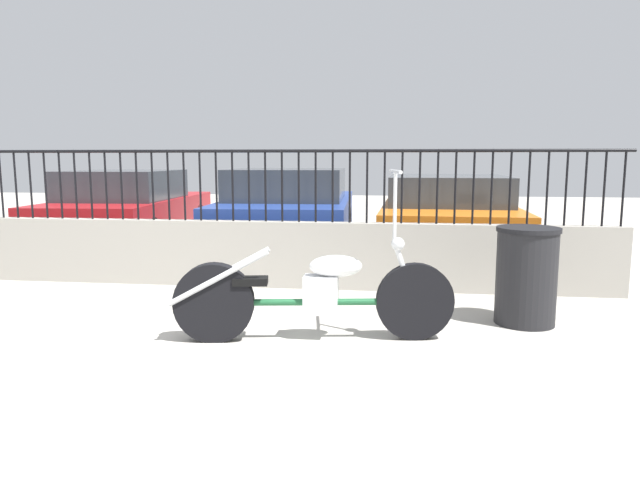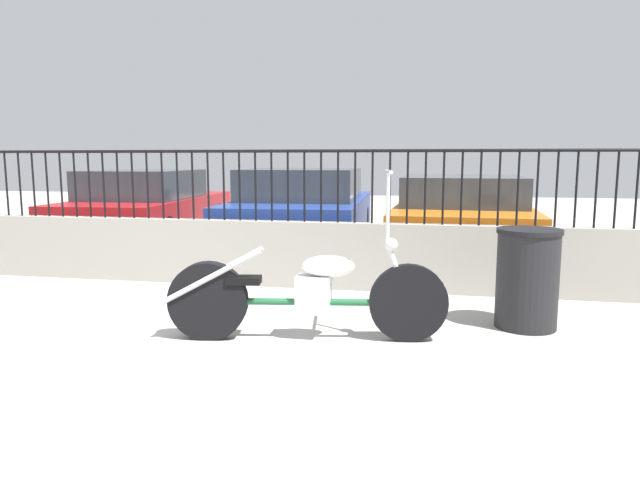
{
  "view_description": "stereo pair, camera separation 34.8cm",
  "coord_description": "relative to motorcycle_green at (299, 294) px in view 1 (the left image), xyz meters",
  "views": [
    {
      "loc": [
        1.76,
        -3.4,
        1.48
      ],
      "look_at": [
        1.05,
        2.06,
        0.7
      ],
      "focal_mm": 32.0,
      "sensor_mm": 36.0,
      "label": 1
    },
    {
      "loc": [
        2.1,
        -3.34,
        1.48
      ],
      "look_at": [
        1.05,
        2.06,
        0.7
      ],
      "focal_mm": 32.0,
      "sensor_mm": 36.0,
      "label": 2
    }
  ],
  "objects": [
    {
      "name": "car_blue",
      "position": [
        -0.89,
        4.41,
        0.29
      ],
      "size": [
        2.08,
        4.24,
        1.33
      ],
      "rotation": [
        0.0,
        0.0,
        1.62
      ],
      "color": "black",
      "rests_on": "ground_plane"
    },
    {
      "name": "fence_railing",
      "position": [
        -1.0,
        1.93,
        0.93
      ],
      "size": [
        8.54,
        0.04,
        0.82
      ],
      "color": "black",
      "rests_on": "low_wall"
    },
    {
      "name": "car_orange",
      "position": [
        1.57,
        4.54,
        0.25
      ],
      "size": [
        2.04,
        4.61,
        1.23
      ],
      "rotation": [
        0.0,
        0.0,
        1.54
      ],
      "color": "black",
      "rests_on": "ground_plane"
    },
    {
      "name": "low_wall",
      "position": [
        -1.0,
        1.93,
        -0.0
      ],
      "size": [
        8.54,
        0.18,
        0.77
      ],
      "color": "#9E998E",
      "rests_on": "ground_plane"
    },
    {
      "name": "ground_plane",
      "position": [
        -1.0,
        -1.09,
        -0.39
      ],
      "size": [
        40.0,
        40.0,
        0.0
      ],
      "primitive_type": "plane",
      "color": "#ADA89E"
    },
    {
      "name": "trash_bin",
      "position": [
        1.95,
        0.74,
        0.05
      ],
      "size": [
        0.56,
        0.56,
        0.88
      ],
      "color": "black",
      "rests_on": "ground_plane"
    },
    {
      "name": "motorcycle_green",
      "position": [
        0.0,
        0.0,
        0.0
      ],
      "size": [
        2.32,
        0.63,
        1.41
      ],
      "rotation": [
        0.0,
        0.0,
        0.15
      ],
      "color": "black",
      "rests_on": "ground_plane"
    },
    {
      "name": "car_red",
      "position": [
        -3.67,
        4.57,
        0.27
      ],
      "size": [
        1.98,
        4.14,
        1.3
      ],
      "rotation": [
        0.0,
        0.0,
        1.64
      ],
      "color": "black",
      "rests_on": "ground_plane"
    }
  ]
}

